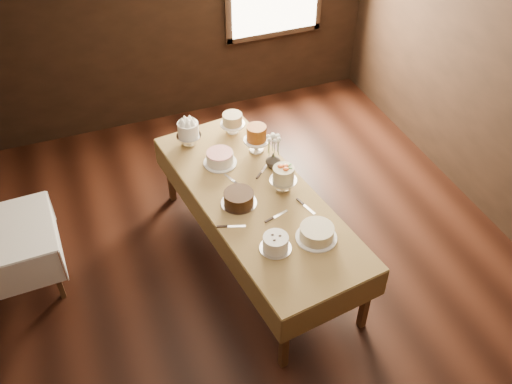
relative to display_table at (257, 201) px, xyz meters
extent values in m
cube|color=black|center=(-0.06, -0.34, -0.71)|extent=(5.00, 6.00, 0.01)
cube|color=black|center=(-0.06, 2.66, 0.69)|extent=(5.00, 0.02, 2.80)
cube|color=#492E19|center=(-0.23, -1.19, -0.36)|extent=(0.07, 0.07, 0.70)
cube|color=#492E19|center=(-0.55, 1.08, -0.36)|extent=(0.07, 0.07, 0.70)
cube|color=#492E19|center=(0.55, -1.08, -0.36)|extent=(0.07, 0.07, 0.70)
cube|color=#492E19|center=(0.23, 1.19, -0.36)|extent=(0.07, 0.07, 0.70)
cube|color=#492E19|center=(0.00, 0.00, 0.03)|extent=(1.23, 2.52, 0.04)
cube|color=tan|center=(0.00, 0.00, 0.05)|extent=(1.30, 2.59, 0.01)
cube|color=#492E19|center=(-1.81, 0.15, -0.40)|extent=(0.05, 0.05, 0.62)
cube|color=#492E19|center=(-1.83, 0.77, -0.40)|extent=(0.05, 0.05, 0.62)
cube|color=#492E19|center=(-2.13, 0.45, -0.07)|extent=(0.74, 0.74, 0.04)
cube|color=white|center=(-2.13, 0.45, -0.05)|extent=(0.83, 0.83, 0.01)
cylinder|color=silver|center=(-0.34, 0.95, 0.12)|extent=(0.24, 0.24, 0.12)
cylinder|color=white|center=(-0.34, 0.95, 0.24)|extent=(0.21, 0.21, 0.14)
cylinder|color=white|center=(0.13, 0.99, 0.11)|extent=(0.25, 0.25, 0.11)
cylinder|color=tan|center=(0.13, 0.99, 0.22)|extent=(0.21, 0.21, 0.11)
cylinder|color=white|center=(-0.15, 0.56, 0.06)|extent=(0.32, 0.32, 0.01)
cylinder|color=white|center=(-0.15, 0.56, 0.12)|extent=(0.29, 0.29, 0.11)
cylinder|color=white|center=(0.24, 0.62, 0.13)|extent=(0.25, 0.25, 0.14)
cylinder|color=#A25317|center=(0.24, 0.62, 0.27)|extent=(0.27, 0.27, 0.15)
cylinder|color=silver|center=(-0.18, -0.04, 0.06)|extent=(0.32, 0.32, 0.01)
cylinder|color=#331B0A|center=(-0.18, -0.04, 0.12)|extent=(0.37, 0.37, 0.11)
cylinder|color=silver|center=(0.25, 0.00, 0.12)|extent=(0.25, 0.25, 0.12)
cylinder|color=beige|center=(0.25, 0.00, 0.24)|extent=(0.25, 0.25, 0.13)
cylinder|color=silver|center=(-0.09, -0.64, 0.06)|extent=(0.26, 0.26, 0.01)
cylinder|color=white|center=(-0.09, -0.64, 0.13)|extent=(0.28, 0.28, 0.12)
cylinder|color=white|center=(0.27, -0.65, 0.06)|extent=(0.34, 0.34, 0.01)
cylinder|color=beige|center=(0.27, -0.65, 0.12)|extent=(0.39, 0.39, 0.11)
cube|color=silver|center=(0.10, -0.29, 0.06)|extent=(0.24, 0.09, 0.01)
cube|color=silver|center=(0.36, -0.33, 0.06)|extent=(0.09, 0.24, 0.01)
cube|color=silver|center=(-0.14, 0.31, 0.06)|extent=(0.10, 0.23, 0.01)
cube|color=silver|center=(0.20, 0.33, 0.06)|extent=(0.19, 0.18, 0.01)
cube|color=silver|center=(-0.29, -0.30, 0.06)|extent=(0.24, 0.10, 0.01)
imported|color=#2D2823|center=(0.29, 0.33, 0.13)|extent=(0.18, 0.18, 0.15)
camera|label=1|loc=(-1.33, -3.45, 3.37)|focal=39.51mm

